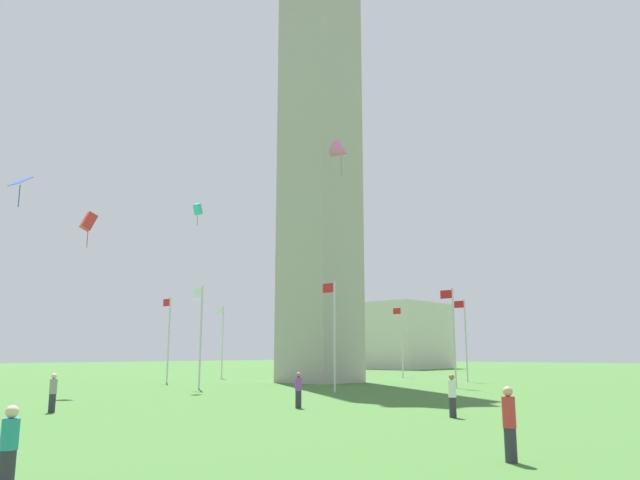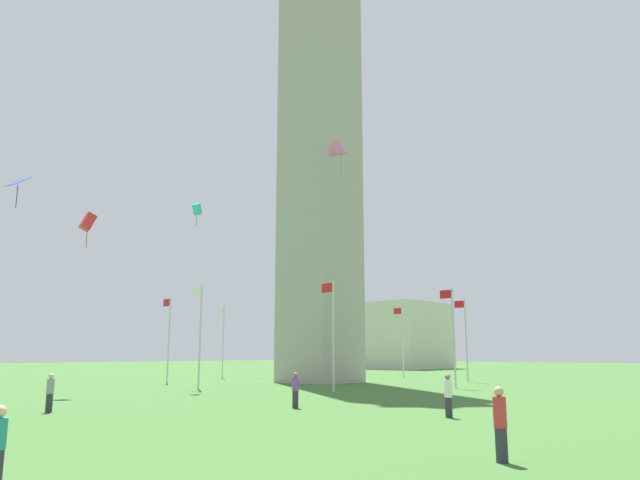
{
  "view_description": "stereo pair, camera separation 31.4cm",
  "coord_description": "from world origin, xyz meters",
  "px_view_note": "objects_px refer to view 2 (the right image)",
  "views": [
    {
      "loc": [
        -35.7,
        41.45,
        2.58
      ],
      "look_at": [
        0.0,
        0.0,
        12.86
      ],
      "focal_mm": 33.81,
      "sensor_mm": 36.0,
      "label": 1
    },
    {
      "loc": [
        -35.93,
        41.25,
        2.58
      ],
      "look_at": [
        0.0,
        0.0,
        12.86
      ],
      "focal_mm": 33.81,
      "sensor_mm": 36.0,
      "label": 2
    }
  ],
  "objects_px": {
    "flagpole_sw": "(465,336)",
    "flagpole_w": "(402,338)",
    "person_red_shirt": "(500,424)",
    "flagpole_s": "(453,332)",
    "person_white_shirt": "(448,396)",
    "kite_red_box": "(88,222)",
    "obelisk_monument": "(320,103)",
    "flagpole_nw": "(311,339)",
    "flagpole_n": "(223,338)",
    "kite_cyan_box": "(197,209)",
    "flagpole_se": "(333,330)",
    "flagpole_e": "(200,332)",
    "person_gray_shirt": "(50,393)",
    "distant_building": "(373,336)",
    "flagpole_ne": "(169,335)",
    "kite_pink_delta": "(341,151)",
    "kite_blue_diamond": "(18,183)",
    "person_purple_shirt": "(295,390)"
  },
  "relations": [
    {
      "from": "flagpole_s",
      "to": "kite_cyan_box",
      "type": "height_order",
      "value": "kite_cyan_box"
    },
    {
      "from": "obelisk_monument",
      "to": "person_red_shirt",
      "type": "relative_size",
      "value": 29.69
    },
    {
      "from": "flagpole_sw",
      "to": "flagpole_w",
      "type": "distance_m",
      "value": 10.25
    },
    {
      "from": "flagpole_n",
      "to": "flagpole_sw",
      "type": "bearing_deg",
      "value": -157.5
    },
    {
      "from": "flagpole_n",
      "to": "kite_cyan_box",
      "type": "distance_m",
      "value": 20.76
    },
    {
      "from": "flagpole_sw",
      "to": "kite_blue_diamond",
      "type": "relative_size",
      "value": 4.86
    },
    {
      "from": "kite_blue_diamond",
      "to": "kite_pink_delta",
      "type": "bearing_deg",
      "value": -88.38
    },
    {
      "from": "kite_pink_delta",
      "to": "kite_red_box",
      "type": "xyz_separation_m",
      "value": [
        8.04,
        17.32,
        -7.7
      ]
    },
    {
      "from": "flagpole_e",
      "to": "kite_cyan_box",
      "type": "relative_size",
      "value": 4.23
    },
    {
      "from": "person_red_shirt",
      "to": "kite_cyan_box",
      "type": "bearing_deg",
      "value": 32.08
    },
    {
      "from": "flagpole_s",
      "to": "flagpole_nw",
      "type": "height_order",
      "value": "same"
    },
    {
      "from": "person_gray_shirt",
      "to": "person_white_shirt",
      "type": "xyz_separation_m",
      "value": [
        -14.36,
        -9.64,
        0.02
      ]
    },
    {
      "from": "obelisk_monument",
      "to": "flagpole_s",
      "type": "xyz_separation_m",
      "value": [
        -13.32,
        0.0,
        -22.22
      ]
    },
    {
      "from": "kite_red_box",
      "to": "flagpole_s",
      "type": "bearing_deg",
      "value": -125.46
    },
    {
      "from": "flagpole_n",
      "to": "person_white_shirt",
      "type": "bearing_deg",
      "value": 152.9
    },
    {
      "from": "person_red_shirt",
      "to": "flagpole_s",
      "type": "bearing_deg",
      "value": -3.11
    },
    {
      "from": "obelisk_monument",
      "to": "flagpole_sw",
      "type": "relative_size",
      "value": 7.05
    },
    {
      "from": "person_red_shirt",
      "to": "person_white_shirt",
      "type": "xyz_separation_m",
      "value": [
        6.0,
        -8.22,
        -0.02
      ]
    },
    {
      "from": "person_white_shirt",
      "to": "kite_red_box",
      "type": "height_order",
      "value": "kite_red_box"
    },
    {
      "from": "flagpole_n",
      "to": "distant_building",
      "type": "distance_m",
      "value": 47.82
    },
    {
      "from": "person_purple_shirt",
      "to": "person_red_shirt",
      "type": "distance_m",
      "value": 15.42
    },
    {
      "from": "obelisk_monument",
      "to": "kite_blue_diamond",
      "type": "relative_size",
      "value": 34.28
    },
    {
      "from": "flagpole_w",
      "to": "flagpole_nw",
      "type": "relative_size",
      "value": 1.0
    },
    {
      "from": "obelisk_monument",
      "to": "flagpole_nw",
      "type": "distance_m",
      "value": 25.96
    },
    {
      "from": "flagpole_e",
      "to": "person_white_shirt",
      "type": "distance_m",
      "value": 24.22
    },
    {
      "from": "person_gray_shirt",
      "to": "person_purple_shirt",
      "type": "relative_size",
      "value": 1.01
    },
    {
      "from": "flagpole_w",
      "to": "kite_blue_diamond",
      "type": "relative_size",
      "value": 4.86
    },
    {
      "from": "kite_red_box",
      "to": "person_gray_shirt",
      "type": "bearing_deg",
      "value": 148.01
    },
    {
      "from": "flagpole_nw",
      "to": "person_red_shirt",
      "type": "relative_size",
      "value": 4.21
    },
    {
      "from": "person_gray_shirt",
      "to": "distant_building",
      "type": "bearing_deg",
      "value": 32.0
    },
    {
      "from": "person_white_shirt",
      "to": "kite_red_box",
      "type": "bearing_deg",
      "value": 21.94
    },
    {
      "from": "flagpole_e",
      "to": "flagpole_se",
      "type": "xyz_separation_m",
      "value": [
        -9.47,
        -3.92,
        0.0
      ]
    },
    {
      "from": "flagpole_e",
      "to": "person_gray_shirt",
      "type": "xyz_separation_m",
      "value": [
        -9.02,
        15.07,
        -3.28
      ]
    },
    {
      "from": "obelisk_monument",
      "to": "person_gray_shirt",
      "type": "height_order",
      "value": "obelisk_monument"
    },
    {
      "from": "flagpole_n",
      "to": "person_gray_shirt",
      "type": "xyz_separation_m",
      "value": [
        -22.4,
        28.46,
        -3.28
      ]
    },
    {
      "from": "person_white_shirt",
      "to": "kite_blue_diamond",
      "type": "distance_m",
      "value": 22.15
    },
    {
      "from": "obelisk_monument",
      "to": "flagpole_w",
      "type": "bearing_deg",
      "value": -89.73
    },
    {
      "from": "flagpole_s",
      "to": "distant_building",
      "type": "relative_size",
      "value": 0.31
    },
    {
      "from": "flagpole_ne",
      "to": "kite_red_box",
      "type": "height_order",
      "value": "kite_red_box"
    },
    {
      "from": "flagpole_e",
      "to": "kite_pink_delta",
      "type": "height_order",
      "value": "kite_pink_delta"
    },
    {
      "from": "flagpole_w",
      "to": "flagpole_se",
      "type": "bearing_deg",
      "value": 112.5
    },
    {
      "from": "flagpole_n",
      "to": "flagpole_sw",
      "type": "distance_m",
      "value": 24.74
    },
    {
      "from": "kite_cyan_box",
      "to": "obelisk_monument",
      "type": "bearing_deg",
      "value": -93.14
    },
    {
      "from": "person_gray_shirt",
      "to": "kite_red_box",
      "type": "relative_size",
      "value": 0.69
    },
    {
      "from": "flagpole_se",
      "to": "person_white_shirt",
      "type": "distance_m",
      "value": 17.08
    },
    {
      "from": "person_white_shirt",
      "to": "kite_cyan_box",
      "type": "distance_m",
      "value": 27.65
    },
    {
      "from": "flagpole_w",
      "to": "person_white_shirt",
      "type": "relative_size",
      "value": 4.31
    },
    {
      "from": "kite_blue_diamond",
      "to": "flagpole_se",
      "type": "bearing_deg",
      "value": -97.55
    },
    {
      "from": "flagpole_ne",
      "to": "kite_pink_delta",
      "type": "relative_size",
      "value": 2.4
    },
    {
      "from": "flagpole_w",
      "to": "person_white_shirt",
      "type": "bearing_deg",
      "value": 125.98
    }
  ]
}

